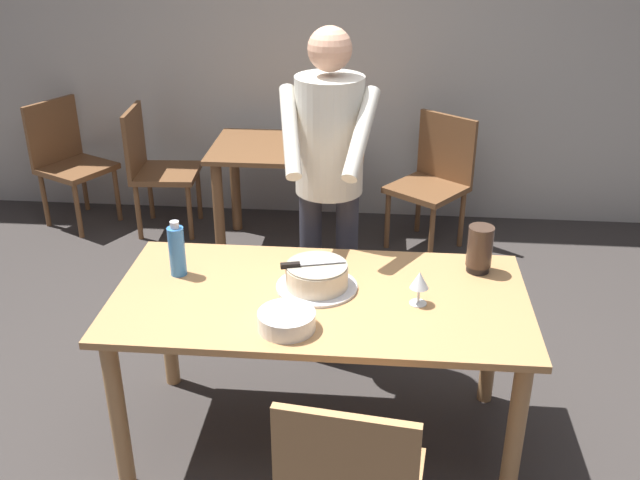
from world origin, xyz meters
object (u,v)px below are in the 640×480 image
at_px(cake_knife, 300,265).
at_px(plate_stack, 287,320).
at_px(background_chair_1, 155,165).
at_px(hurricane_lamp, 480,249).
at_px(background_table, 289,169).
at_px(cake_on_platter, 317,277).
at_px(wine_glass_near, 419,281).
at_px(main_dining_table, 320,317).
at_px(person_cutting_cake, 329,167).
at_px(background_chair_0, 434,178).
at_px(background_chair_2, 68,158).
at_px(water_bottle, 177,250).

relative_size(cake_knife, plate_stack, 1.21).
bearing_deg(cake_knife, background_chair_1, 121.08).
distance_m(hurricane_lamp, background_table, 1.98).
height_order(cake_on_platter, background_table, cake_on_platter).
xyz_separation_m(cake_on_platter, hurricane_lamp, (0.68, 0.21, 0.06)).
height_order(plate_stack, wine_glass_near, wine_glass_near).
xyz_separation_m(cake_knife, hurricane_lamp, (0.75, 0.23, -0.01)).
height_order(wine_glass_near, background_chair_1, background_chair_1).
distance_m(main_dining_table, plate_stack, 0.32).
height_order(person_cutting_cake, background_table, person_cutting_cake).
distance_m(cake_on_platter, background_chair_0, 2.14).
distance_m(main_dining_table, background_chair_2, 3.03).
bearing_deg(background_table, background_chair_2, 169.28).
bearing_deg(background_chair_2, background_chair_1, -6.88).
bearing_deg(cake_on_platter, background_chair_1, 122.66).
bearing_deg(person_cutting_cake, cake_on_platter, -90.40).
bearing_deg(main_dining_table, background_chair_0, 74.17).
distance_m(cake_on_platter, background_chair_2, 2.99).
bearing_deg(plate_stack, cake_on_platter, 75.14).
relative_size(plate_stack, person_cutting_cake, 0.13).
distance_m(wine_glass_near, water_bottle, 1.03).
distance_m(person_cutting_cake, background_chair_0, 1.67).
xyz_separation_m(person_cutting_cake, background_chair_0, (0.60, 1.45, -0.58)).
xyz_separation_m(background_chair_0, background_chair_2, (-2.62, 0.16, 0.00)).
bearing_deg(background_chair_2, hurricane_lamp, -36.13).
height_order(plate_stack, water_bottle, water_bottle).
xyz_separation_m(water_bottle, hurricane_lamp, (1.29, 0.14, -0.01)).
bearing_deg(background_chair_1, cake_on_platter, -57.34).
distance_m(plate_stack, wine_glass_near, 0.56).
height_order(cake_knife, background_chair_0, background_chair_0).
bearing_deg(background_chair_0, wine_glass_near, -95.17).
bearing_deg(background_table, main_dining_table, -78.86).
relative_size(background_chair_0, background_chair_2, 1.00).
height_order(background_chair_0, background_chair_1, same).
bearing_deg(cake_on_platter, wine_glass_near, -12.37).
relative_size(cake_knife, background_chair_1, 0.30).
bearing_deg(main_dining_table, cake_on_platter, 107.50).
xyz_separation_m(background_table, background_chair_1, (-0.99, 0.23, -0.09)).
relative_size(hurricane_lamp, person_cutting_cake, 0.12).
relative_size(cake_on_platter, wine_glass_near, 2.36).
bearing_deg(background_chair_0, cake_knife, -108.34).
xyz_separation_m(hurricane_lamp, person_cutting_cake, (-0.68, 0.37, 0.22)).
xyz_separation_m(cake_knife, background_table, (-0.29, 1.89, -0.29)).
relative_size(main_dining_table, plate_stack, 7.75).
distance_m(cake_knife, background_table, 1.93).
bearing_deg(wine_glass_near, background_chair_2, 136.91).
xyz_separation_m(cake_on_platter, wine_glass_near, (0.42, -0.09, 0.05)).
height_order(background_table, background_chair_0, background_chair_0).
xyz_separation_m(plate_stack, water_bottle, (-0.52, 0.39, 0.08)).
xyz_separation_m(cake_knife, wine_glass_near, (0.49, -0.07, -0.01)).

